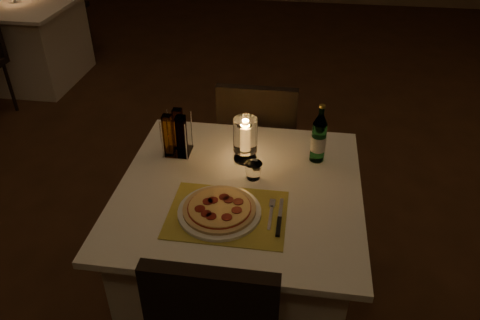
# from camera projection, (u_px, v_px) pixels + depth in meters

# --- Properties ---
(floor) EXTENTS (8.00, 10.00, 0.02)m
(floor) POSITION_uv_depth(u_px,v_px,m) (257.00, 243.00, 2.72)
(floor) COLOR #432715
(floor) RESTS_ON ground
(main_table) EXTENTS (1.00, 1.00, 0.74)m
(main_table) POSITION_uv_depth(u_px,v_px,m) (239.00, 250.00, 2.14)
(main_table) COLOR white
(main_table) RESTS_ON ground
(chair_far) EXTENTS (0.42, 0.42, 0.90)m
(chair_far) POSITION_uv_depth(u_px,v_px,m) (258.00, 137.00, 2.62)
(chair_far) COLOR black
(chair_far) RESTS_ON ground
(placemat) EXTENTS (0.45, 0.34, 0.00)m
(placemat) POSITION_uv_depth(u_px,v_px,m) (227.00, 214.00, 1.79)
(placemat) COLOR gold
(placemat) RESTS_ON main_table
(plate) EXTENTS (0.32, 0.32, 0.01)m
(plate) POSITION_uv_depth(u_px,v_px,m) (220.00, 212.00, 1.78)
(plate) COLOR white
(plate) RESTS_ON placemat
(pizza) EXTENTS (0.28, 0.28, 0.02)m
(pizza) POSITION_uv_depth(u_px,v_px,m) (219.00, 208.00, 1.77)
(pizza) COLOR #D8B77F
(pizza) RESTS_ON plate
(fork) EXTENTS (0.02, 0.18, 0.00)m
(fork) POSITION_uv_depth(u_px,v_px,m) (271.00, 212.00, 1.79)
(fork) COLOR silver
(fork) RESTS_ON placemat
(knife) EXTENTS (0.02, 0.22, 0.01)m
(knife) POSITION_uv_depth(u_px,v_px,m) (279.00, 223.00, 1.73)
(knife) COLOR black
(knife) RESTS_ON placemat
(tumbler) EXTENTS (0.07, 0.07, 0.07)m
(tumbler) POSITION_uv_depth(u_px,v_px,m) (253.00, 171.00, 1.96)
(tumbler) COLOR white
(tumbler) RESTS_ON main_table
(water_bottle) EXTENTS (0.07, 0.07, 0.27)m
(water_bottle) POSITION_uv_depth(u_px,v_px,m) (319.00, 139.00, 2.03)
(water_bottle) COLOR #59A56C
(water_bottle) RESTS_ON main_table
(hurricane_candle) EXTENTS (0.11, 0.11, 0.20)m
(hurricane_candle) POSITION_uv_depth(u_px,v_px,m) (245.00, 136.00, 2.03)
(hurricane_candle) COLOR white
(hurricane_candle) RESTS_ON main_table
(cruet_caddy) EXTENTS (0.12, 0.12, 0.21)m
(cruet_caddy) POSITION_uv_depth(u_px,v_px,m) (176.00, 135.00, 2.08)
(cruet_caddy) COLOR white
(cruet_caddy) RESTS_ON main_table
(neighbor_table_left) EXTENTS (1.00, 1.00, 0.74)m
(neighbor_table_left) POSITION_uv_depth(u_px,v_px,m) (26.00, 42.00, 4.37)
(neighbor_table_left) COLOR white
(neighbor_table_left) RESTS_ON ground
(neighbor_chair_lb) EXTENTS (0.42, 0.42, 0.90)m
(neighbor_chair_lb) POSITION_uv_depth(u_px,v_px,m) (57.00, 2.00, 4.85)
(neighbor_chair_lb) COLOR black
(neighbor_chair_lb) RESTS_ON ground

